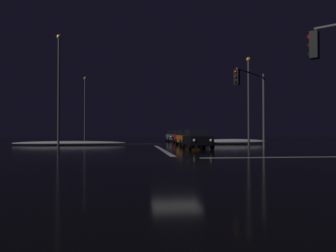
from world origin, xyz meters
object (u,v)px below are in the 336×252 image
object	(u,v)px
sedan_red	(183,137)
sedan_gray	(174,136)
traffic_signal_ne	(253,94)
streetlamp_left_far	(85,104)
streetlamp_right_near	(249,94)
streetlamp_left_near	(59,83)
sedan_black	(197,139)
sedan_orange	(187,137)

from	to	relation	value
sedan_red	sedan_gray	world-z (taller)	same
traffic_signal_ne	streetlamp_left_far	bearing A→B (deg)	124.91
sedan_red	streetlamp_left_far	world-z (taller)	streetlamp_left_far
traffic_signal_ne	streetlamp_left_far	xyz separation A→B (m)	(-15.82, 22.67, 1.05)
streetlamp_right_near	streetlamp_left_near	size ratio (longest dim) A/B	0.84
sedan_black	sedan_red	bearing A→B (deg)	86.99
traffic_signal_ne	streetlamp_left_far	world-z (taller)	streetlamp_left_far
sedan_gray	streetlamp_left_near	world-z (taller)	streetlamp_left_near
streetlamp_left_near	streetlamp_left_far	bearing A→B (deg)	90.00
sedan_black	streetlamp_right_near	distance (m)	8.19
sedan_black	streetlamp_left_near	world-z (taller)	streetlamp_left_near
streetlamp_right_near	sedan_gray	bearing A→B (deg)	111.73
streetlamp_left_far	traffic_signal_ne	bearing A→B (deg)	-55.09
streetlamp_left_far	streetlamp_right_near	distance (m)	24.07
traffic_signal_ne	streetlamp_right_near	distance (m)	7.06
sedan_orange	sedan_gray	size ratio (longest dim) A/B	1.00
sedan_black	streetlamp_left_near	xyz separation A→B (m)	(-12.08, 3.78, 5.07)
sedan_black	streetlamp_left_far	xyz separation A→B (m)	(-12.08, 19.78, 4.48)
sedan_red	streetlamp_left_far	xyz separation A→B (m)	(-12.68, 8.41, 4.48)
sedan_orange	sedan_red	distance (m)	5.76
traffic_signal_ne	streetlamp_right_near	xyz separation A→B (m)	(2.17, 6.67, 0.79)
sedan_black	sedan_red	size ratio (longest dim) A/B	1.00
streetlamp_right_near	streetlamp_left_far	bearing A→B (deg)	138.34
sedan_red	traffic_signal_ne	bearing A→B (deg)	-77.58
traffic_signal_ne	streetlamp_left_near	size ratio (longest dim) A/B	0.59
sedan_red	streetlamp_left_far	size ratio (longest dim) A/B	0.47
sedan_orange	streetlamp_right_near	world-z (taller)	streetlamp_right_near
sedan_orange	streetlamp_left_far	xyz separation A→B (m)	(-12.24, 14.15, 4.48)
sedan_orange	sedan_gray	distance (m)	12.07
sedan_black	sedan_gray	xyz separation A→B (m)	(0.36, 17.69, 0.00)
traffic_signal_ne	streetlamp_right_near	bearing A→B (deg)	71.99
streetlamp_left_far	streetlamp_left_near	xyz separation A→B (m)	(-0.00, -16.00, 0.58)
sedan_gray	streetlamp_left_far	xyz separation A→B (m)	(-12.44, 2.09, 4.48)
streetlamp_left_far	sedan_orange	bearing A→B (deg)	-49.15
sedan_gray	traffic_signal_ne	size ratio (longest dim) A/B	0.71
sedan_orange	sedan_gray	bearing A→B (deg)	89.05
sedan_orange	sedan_red	bearing A→B (deg)	85.62
sedan_black	streetlamp_right_near	bearing A→B (deg)	32.63
sedan_black	streetlamp_right_near	size ratio (longest dim) A/B	0.50
sedan_red	traffic_signal_ne	world-z (taller)	traffic_signal_ne
sedan_red	traffic_signal_ne	xyz separation A→B (m)	(3.14, -14.26, 3.44)
sedan_gray	sedan_black	bearing A→B (deg)	-91.16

